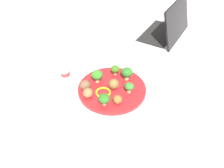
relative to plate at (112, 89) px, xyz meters
The scene contains 17 objects.
ground_plane 0.01m from the plate, ahead, with size 4.00×4.00×0.00m, color silver.
plate is the anchor object (origin of this frame).
broccoli_floret_back_right 0.08m from the plate, ahead, with size 0.04×0.04×0.04m.
broccoli_floret_back_left 0.10m from the plate, 93.19° to the left, with size 0.04×0.04×0.04m.
broccoli_floret_front_right 0.09m from the plate, 53.52° to the left, with size 0.05×0.05×0.06m.
broccoli_floret_center 0.08m from the plate, 159.05° to the left, with size 0.05×0.05×0.05m.
broccoli_floret_mid_left 0.11m from the plate, 94.90° to the right, with size 0.04×0.04×0.05m.
meatball_far_rim 0.03m from the plate, 22.62° to the left, with size 0.04×0.04×0.04m, color brown.
meatball_near_rim 0.11m from the plate, 163.05° to the right, with size 0.04×0.04×0.04m, color brown.
meatball_front_left 0.11m from the plate, 138.29° to the right, with size 0.04×0.04×0.04m, color olive.
meatball_mid_right 0.09m from the plate, 64.56° to the right, with size 0.03×0.03×0.03m, color brown.
pepper_ring_back_left 0.05m from the plate, 125.40° to the right, with size 0.06×0.06×0.01m, color yellow.
napkin 0.25m from the plate, ahead, with size 0.17×0.12×0.01m, color white.
fork 0.26m from the plate, ahead, with size 0.12×0.03×0.01m.
knife 0.26m from the plate, 12.75° to the right, with size 0.15×0.03×0.01m.
yogurt_bottle 0.22m from the plate, behind, with size 0.04×0.04×0.07m.
laptop 0.53m from the plate, 69.38° to the left, with size 0.31×0.37×0.21m.
Camera 1 is at (0.15, -0.72, 0.67)m, focal length 38.53 mm.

